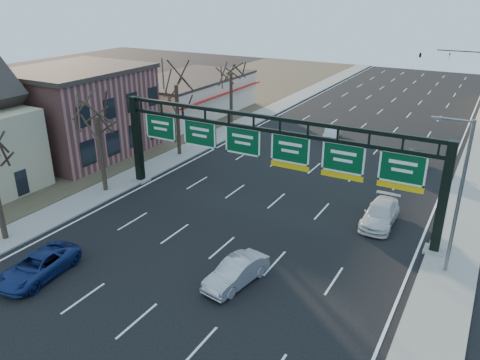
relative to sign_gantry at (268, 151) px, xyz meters
The scene contains 18 objects.
ground 9.24m from the sign_gantry, 91.15° to the right, with size 160.00×160.00×0.00m, color black.
sidewalk_left 18.24m from the sign_gantry, 137.20° to the left, with size 3.00×120.00×0.12m, color gray.
sidewalk_right 18.02m from the sign_gantry, 43.51° to the left, with size 3.00×120.00×0.12m, color gray.
dirt_strip_left 28.25m from the sign_gantry, 154.50° to the left, with size 21.00×120.00×0.06m, color #473D2B.
lane_markings 12.86m from the sign_gantry, 90.76° to the left, with size 21.60×120.00×0.01m, color white.
sign_gantry is the anchor object (origin of this frame).
brick_block 21.87m from the sign_gantry, behind, with size 10.40×12.40×8.30m.
cream_strip 30.24m from the sign_gantry, 135.86° to the left, with size 10.90×18.40×4.70m.
tree_gantry 13.53m from the sign_gantry, 166.97° to the right, with size 3.60×3.60×8.48m.
tree_mid 15.08m from the sign_gantry, 151.63° to the left, with size 3.60×3.60×9.24m.
tree_far 21.57m from the sign_gantry, 127.32° to the left, with size 3.60×3.60×8.86m.
streetlight_near 12.48m from the sign_gantry, ahead, with size 2.15×0.22×9.00m.
traffic_signal_mast 47.33m from the sign_gantry, 83.29° to the left, with size 10.16×0.54×7.00m.
car_blue_suv 16.15m from the sign_gantry, 118.66° to the right, with size 2.27×4.93×1.37m, color navy.
car_silver_sedan 10.01m from the sign_gantry, 74.16° to the right, with size 1.50×4.31×1.42m, color #A5A4A9.
car_white_wagon 8.85m from the sign_gantry, 15.69° to the left, with size 2.03×4.98×1.45m, color silver.
car_grey_far 16.54m from the sign_gantry, 63.75° to the left, with size 1.83×4.54×1.55m, color #3E4144.
car_silver_distant 19.78m from the sign_gantry, 95.14° to the left, with size 1.47×4.21×1.39m, color #A7A7AC.
Camera 1 is at (13.54, -19.71, 15.16)m, focal length 35.00 mm.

